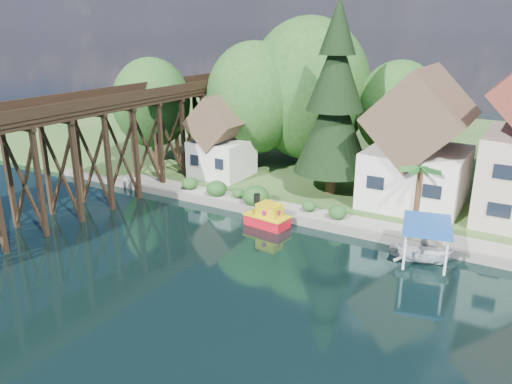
% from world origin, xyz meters
% --- Properties ---
extents(ground, '(140.00, 140.00, 0.00)m').
position_xyz_m(ground, '(0.00, 0.00, 0.00)').
color(ground, black).
rests_on(ground, ground).
extents(bank, '(140.00, 52.00, 0.50)m').
position_xyz_m(bank, '(0.00, 34.00, 0.25)').
color(bank, '#305321').
rests_on(bank, ground).
extents(seawall, '(60.00, 0.40, 0.62)m').
position_xyz_m(seawall, '(4.00, 8.00, 0.31)').
color(seawall, slate).
rests_on(seawall, ground).
extents(promenade, '(50.00, 2.60, 0.06)m').
position_xyz_m(promenade, '(6.00, 9.30, 0.53)').
color(promenade, gray).
rests_on(promenade, bank).
extents(trestle_bridge, '(4.12, 44.18, 9.30)m').
position_xyz_m(trestle_bridge, '(-16.00, 5.17, 5.35)').
color(trestle_bridge, black).
rests_on(trestle_bridge, ground).
extents(house_left, '(7.64, 8.64, 11.02)m').
position_xyz_m(house_left, '(7.00, 16.00, 5.14)').
color(house_left, silver).
rests_on(house_left, bank).
extents(shed, '(5.09, 5.40, 7.85)m').
position_xyz_m(shed, '(-11.00, 14.50, 3.83)').
color(shed, silver).
rests_on(shed, bank).
extents(bg_trees, '(49.90, 13.30, 10.57)m').
position_xyz_m(bg_trees, '(1.00, 21.25, 7.29)').
color(bg_trees, '#382314').
rests_on(bg_trees, bank).
extents(shrubs, '(15.76, 2.47, 1.70)m').
position_xyz_m(shrubs, '(-4.60, 9.26, 1.23)').
color(shrubs, '#1A4318').
rests_on(shrubs, bank).
extents(conifer, '(6.56, 6.56, 16.16)m').
position_xyz_m(conifer, '(0.13, 14.89, 8.28)').
color(conifer, '#382314').
rests_on(conifer, bank).
extents(palm_tree, '(4.13, 4.13, 4.56)m').
position_xyz_m(palm_tree, '(8.16, 11.90, 4.48)').
color(palm_tree, '#382314').
rests_on(palm_tree, bank).
extents(tugboat, '(3.51, 2.19, 2.41)m').
position_xyz_m(tugboat, '(-1.50, 6.54, 0.72)').
color(tugboat, red).
rests_on(tugboat, ground).
extents(boat_white_a, '(3.97, 2.87, 0.81)m').
position_xyz_m(boat_white_a, '(9.70, 6.79, 0.41)').
color(boat_white_a, silver).
rests_on(boat_white_a, ground).
extents(boat_canopy, '(3.73, 4.74, 2.71)m').
position_xyz_m(boat_canopy, '(10.10, 6.18, 1.16)').
color(boat_canopy, white).
rests_on(boat_canopy, ground).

